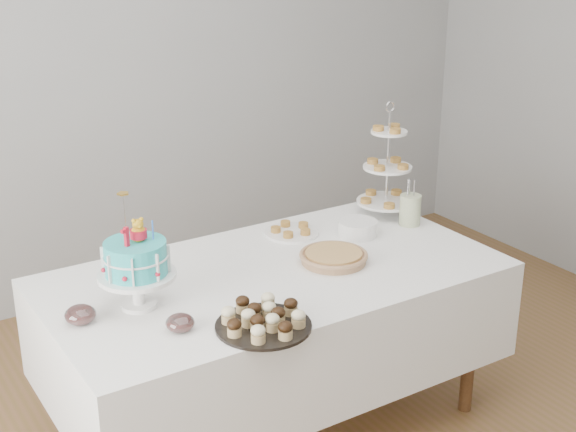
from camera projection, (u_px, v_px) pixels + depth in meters
walls at (316, 156)px, 2.94m from camera, size 5.04×4.04×2.70m
table at (274, 319)px, 3.46m from camera, size 1.92×1.02×0.77m
birthday_cake at (137, 277)px, 3.03m from camera, size 0.30×0.30×0.46m
cupcake_tray at (263, 318)px, 2.91m from camera, size 0.36×0.36×0.08m
pie at (334, 257)px, 3.46m from camera, size 0.30×0.30×0.05m
tiered_stand at (387, 168)px, 3.95m from camera, size 0.30×0.30×0.57m
plate_stack at (358, 228)px, 3.75m from camera, size 0.18×0.18×0.07m
pastry_plate at (292, 231)px, 3.77m from camera, size 0.26×0.26×0.04m
jam_bowl_a at (180, 323)px, 2.89m from camera, size 0.11×0.11×0.06m
jam_bowl_b at (80, 315)px, 2.94m from camera, size 0.12×0.12×0.07m
utensil_pitcher at (410, 209)px, 3.86m from camera, size 0.11×0.10×0.23m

